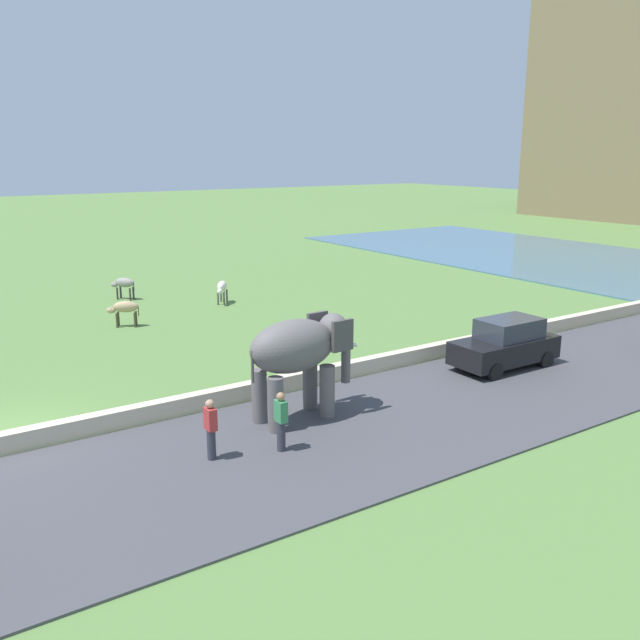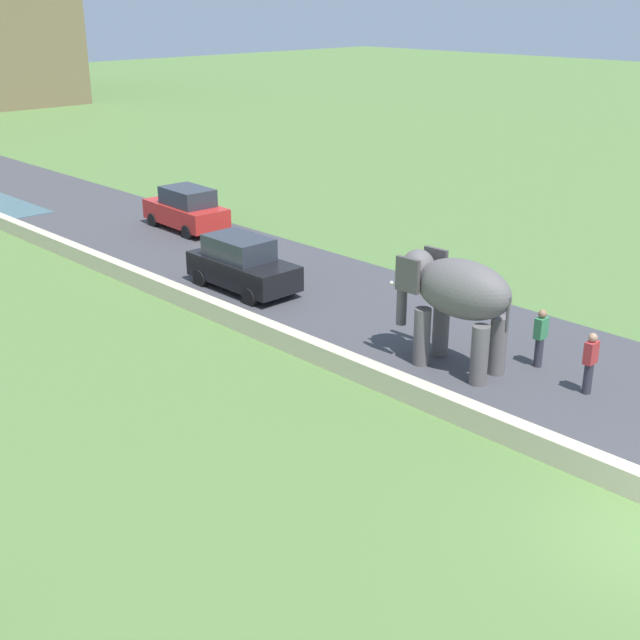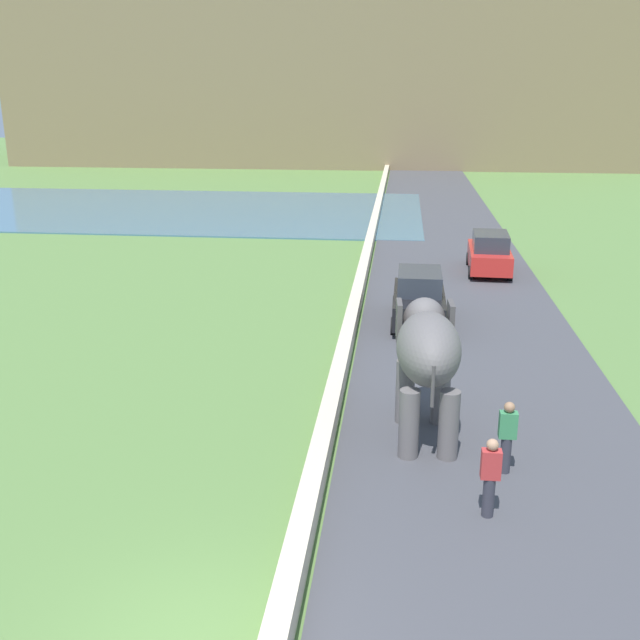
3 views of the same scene
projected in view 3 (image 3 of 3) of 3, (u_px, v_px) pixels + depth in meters
The scene contains 9 objects.
road_surface at pixel (456, 291), 28.82m from camera, with size 7.00×120.00×0.06m, color #424247.
barrier_wall at pixel (357, 296), 27.26m from camera, with size 0.40×110.00×0.56m, color beige.
lake at pixel (149, 209), 48.58m from camera, with size 36.00×18.00×0.08m, color #426B84.
hill_distant at pixel (329, 45), 81.94m from camera, with size 64.00×28.00×24.88m, color #7F6B4C.
elephant at pixel (427, 353), 16.21m from camera, with size 1.53×3.50×2.99m.
person_beside_elephant at pixel (507, 436), 14.89m from camera, with size 0.36×0.22×1.63m.
person_trailing at pixel (490, 477), 13.34m from camera, with size 0.36×0.22×1.63m.
car_black at pixel (419, 298), 24.67m from camera, with size 1.82×4.01×1.80m.
car_red at pixel (489, 253), 31.44m from camera, with size 1.94×4.07×1.80m.
Camera 3 is at (2.73, -8.26, 7.63)m, focal length 41.01 mm.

